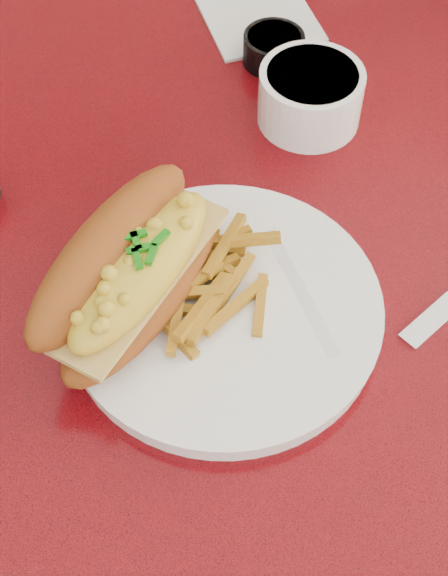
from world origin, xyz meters
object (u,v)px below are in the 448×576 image
object	(u,v)px
booth_bench_far	(110,71)
dinner_plate	(224,310)
fork	(291,274)
sauce_cup_right	(274,47)
mac_hoagie	(130,270)
diner_table	(283,301)
gravy_ramekin	(310,95)

from	to	relation	value
booth_bench_far	dinner_plate	distance (m)	1.04
fork	sauce_cup_right	size ratio (longest dim) A/B	2.13
sauce_cup_right	mac_hoagie	bearing A→B (deg)	-131.70
dinner_plate	mac_hoagie	distance (m)	0.08
diner_table	mac_hoagie	world-z (taller)	mac_hoagie
diner_table	dinner_plate	distance (m)	0.22
booth_bench_far	sauce_cup_right	size ratio (longest dim) A/B	15.92
gravy_ramekin	sauce_cup_right	world-z (taller)	gravy_ramekin
booth_bench_far	mac_hoagie	distance (m)	1.04
diner_table	dinner_plate	world-z (taller)	dinner_plate
booth_bench_far	fork	world-z (taller)	booth_bench_far
dinner_plate	sauce_cup_right	size ratio (longest dim) A/B	3.83
diner_table	gravy_ramekin	distance (m)	0.22
dinner_plate	sauce_cup_right	world-z (taller)	sauce_cup_right
mac_hoagie	diner_table	bearing A→B (deg)	-17.90
gravy_ramekin	sauce_cup_right	size ratio (longest dim) A/B	1.50
dinner_plate	gravy_ramekin	world-z (taller)	gravy_ramekin
mac_hoagie	fork	bearing A→B (deg)	-49.50
booth_bench_far	fork	bearing A→B (deg)	-92.62
booth_bench_far	fork	distance (m)	1.03
sauce_cup_right	gravy_ramekin	bearing A→B (deg)	-90.41
mac_hoagie	fork	size ratio (longest dim) A/B	1.31
diner_table	sauce_cup_right	bearing A→B (deg)	73.26
dinner_plate	sauce_cup_right	xyz separation A→B (m)	(0.16, 0.28, 0.01)
gravy_ramekin	diner_table	bearing A→B (deg)	-120.76
diner_table	gravy_ramekin	size ratio (longest dim) A/B	10.89
booth_bench_far	dinner_plate	bearing A→B (deg)	-96.41
dinner_plate	fork	bearing A→B (deg)	8.48
diner_table	mac_hoagie	bearing A→B (deg)	-158.20
diner_table	fork	world-z (taller)	fork
diner_table	booth_bench_far	distance (m)	0.87
booth_bench_far	dinner_plate	xyz separation A→B (m)	(-0.10, -0.91, 0.49)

